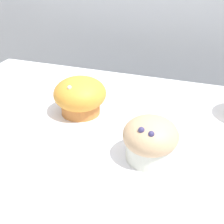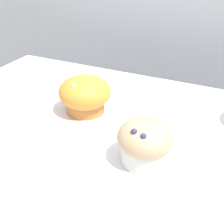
% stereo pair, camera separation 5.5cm
% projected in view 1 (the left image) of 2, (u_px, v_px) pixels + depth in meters
% --- Properties ---
extents(wall_back, '(3.20, 0.10, 1.80)m').
position_uv_depth(wall_back, '(190.00, 52.00, 1.02)').
color(wall_back, silver).
rests_on(wall_back, ground).
extents(muffin_front_center, '(0.09, 0.09, 0.07)m').
position_uv_depth(muffin_front_center, '(150.00, 139.00, 0.49)').
color(muffin_front_center, silver).
rests_on(muffin_front_center, display_counter).
extents(muffin_back_left, '(0.11, 0.11, 0.08)m').
position_uv_depth(muffin_back_left, '(80.00, 96.00, 0.62)').
color(muffin_back_left, '#CB7A3A').
rests_on(muffin_back_left, display_counter).
extents(serving_plate, '(0.21, 0.21, 0.01)m').
position_uv_depth(serving_plate, '(22.00, 185.00, 0.45)').
color(serving_plate, white).
rests_on(serving_plate, display_counter).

